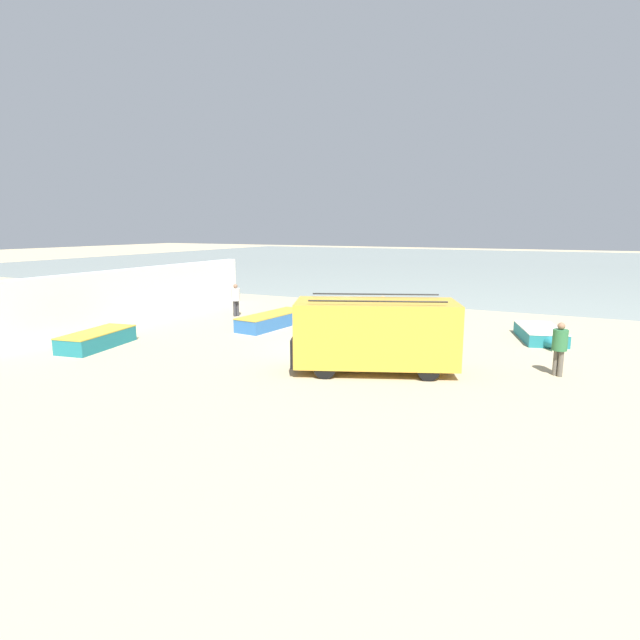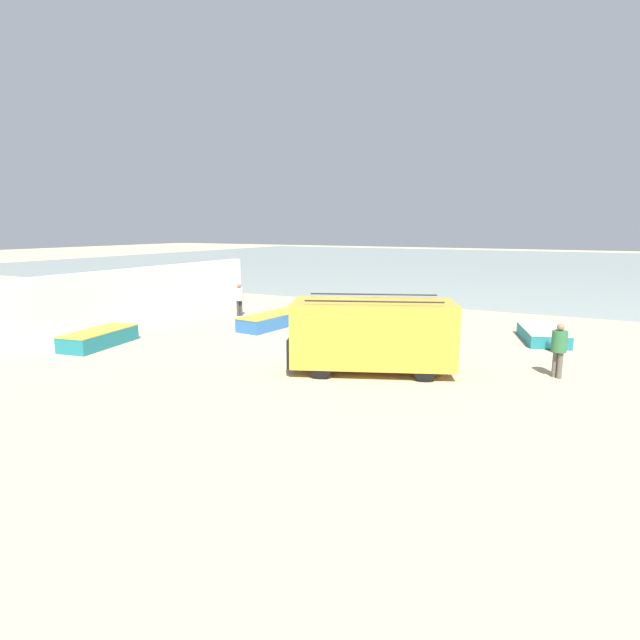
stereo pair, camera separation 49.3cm
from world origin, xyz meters
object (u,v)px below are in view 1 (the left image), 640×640
Objects in this scene: parked_van at (375,333)px; fisherman_1 at (236,297)px; fishing_rowboat_1 at (541,334)px; fisherman_0 at (560,344)px; fisherman_2 at (382,311)px; fishing_rowboat_0 at (275,320)px; fishing_rowboat_2 at (100,339)px.

fisherman_1 is at bearing -54.84° from parked_van.
parked_van is 3.28× the size of fisherman_1.
parked_van reaches higher than fishing_rowboat_1.
fisherman_0 is at bearing 178.44° from parked_van.
fisherman_0 is at bearing -89.99° from fisherman_2.
fishing_rowboat_0 is (-6.86, 5.10, -0.96)m from parked_van.
fishing_rowboat_0 is 2.99× the size of fisherman_2.
fishing_rowboat_2 is at bearing 134.60° from fisherman_0.
fisherman_0 reaches higher than fisherman_2.
parked_van is 6.06m from fisherman_2.
fisherman_2 is at bearing -92.73° from fishing_rowboat_1.
fisherman_1 is at bearing 112.79° from fisherman_2.
fishing_rowboat_2 is at bearing -14.19° from parked_van.
fisherman_2 reaches higher than fishing_rowboat_1.
fisherman_0 is 1.01× the size of fisherman_1.
fishing_rowboat_0 is at bearing 125.62° from fisherman_2.
fishing_rowboat_0 is at bearing -95.02° from fishing_rowboat_1.
fishing_rowboat_2 is at bearing 112.67° from fisherman_1.
parked_van is 8.76m from fishing_rowboat_1.
parked_van is at bearing -120.48° from fishing_rowboat_0.
fisherman_0 is (12.31, -3.06, 0.71)m from fishing_rowboat_0.
fisherman_1 reaches higher than fisherman_2.
parked_van is 1.43× the size of fishing_rowboat_2.
parked_van is 12.07m from fisherman_1.
parked_van is 1.12× the size of fishing_rowboat_0.
fishing_rowboat_0 reaches higher than fishing_rowboat_1.
fisherman_1 reaches higher than fishing_rowboat_0.
fisherman_2 is (-6.45, -1.50, 0.74)m from fishing_rowboat_1.
fishing_rowboat_1 is 14.91m from fisherman_1.
fishing_rowboat_0 is 1.29× the size of fishing_rowboat_1.
parked_van reaches higher than fisherman_0.
fisherman_0 is (5.45, 2.03, -0.25)m from parked_van.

